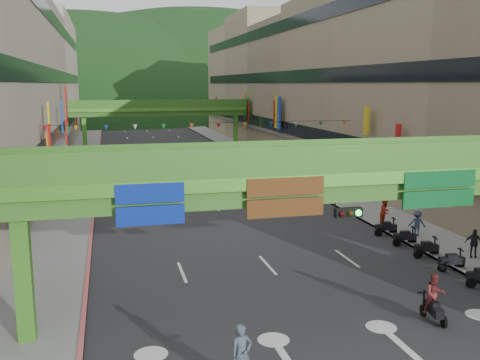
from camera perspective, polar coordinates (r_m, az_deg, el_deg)
name	(u,v)px	position (r m, az deg, el deg)	size (l,w,h in m)	color
road_slab	(176,163)	(64.74, -6.85, 1.82)	(18.00, 140.00, 0.02)	#28282B
sidewalk_left	(81,166)	(64.33, -16.62, 1.47)	(4.00, 140.00, 0.15)	gray
sidewalk_right	(264,159)	(66.96, 2.53, 2.22)	(4.00, 140.00, 0.15)	gray
curb_left	(98,165)	(64.27, -14.93, 1.56)	(0.20, 140.00, 0.18)	#CC5959
curb_right	(249,160)	(66.45, 0.96, 2.18)	(0.20, 140.00, 0.18)	gray
building_row_left	(0,83)	(64.54, -24.19, 9.41)	(12.80, 95.00, 19.00)	#9E937F
building_row_right	(325,83)	(68.99, 9.02, 10.16)	(12.80, 95.00, 19.00)	gray
overpass_near	(341,191)	(21.31, 10.69, -1.21)	(28.00, 12.27, 7.10)	#4C9E2D
overpass_far	(162,112)	(79.07, -8.31, 7.23)	(28.00, 2.20, 7.10)	#4C9E2D
hill_left	(83,115)	(173.98, -16.41, 6.70)	(168.00, 140.00, 112.00)	#1C4419
hill_right	(199,110)	(196.57, -4.36, 7.44)	(208.00, 176.00, 128.00)	#1C4419
bunting_string	(205,126)	(44.41, -3.76, 5.79)	(26.00, 0.36, 0.47)	black
scooter_rider_mid	(434,297)	(22.96, 20.02, -11.69)	(0.92, 1.59, 2.01)	black
scooter_rider_left	(161,183)	(45.85, -8.42, -0.31)	(1.08, 1.60, 2.14)	gray
scooter_rider_far	(182,175)	(49.96, -6.24, 0.55)	(0.92, 1.59, 2.05)	maroon
parked_scooter_row	(439,254)	(30.24, 20.42, -7.44)	(1.60, 11.61, 1.08)	black
car_silver	(115,153)	(70.73, -13.18, 2.85)	(1.36, 3.90, 1.28)	#AFAEB5
car_yellow	(225,159)	(62.30, -1.61, 2.27)	(1.82, 4.53, 1.54)	yellow
pedestrian_red	(385,214)	(36.76, 15.21, -3.55)	(0.82, 0.64, 1.69)	#A5260E
pedestrian_dark	(474,246)	(31.55, 23.65, -6.45)	(0.91, 0.38, 1.56)	#21212A
pedestrian_blue	(417,225)	(34.68, 18.35, -4.63)	(0.74, 0.47, 1.58)	#2B3350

